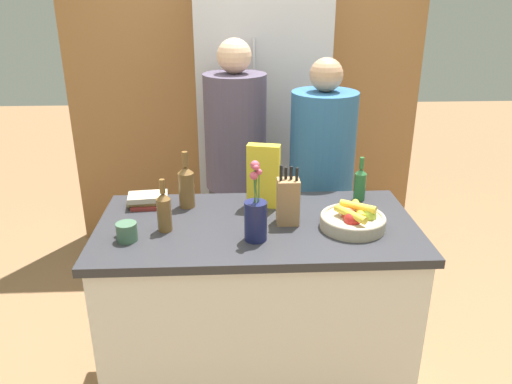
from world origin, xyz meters
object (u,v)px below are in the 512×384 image
Objects in this scene: person_at_sink at (236,165)px; cereal_box at (263,176)px; knife_block at (288,201)px; person_in_blue at (321,180)px; refrigerator at (261,129)px; flower_vase at (256,217)px; bottle_oil at (360,183)px; bottle_vinegar at (164,211)px; fruit_bowl at (353,220)px; book_stack at (148,200)px; bottle_wine at (186,185)px; coffee_mug at (126,232)px.

cereal_box is at bearing -104.80° from person_at_sink.
person_in_blue is (0.27, 0.66, -0.15)m from knife_block.
refrigerator is 5.60× the size of flower_vase.
knife_block is 0.80× the size of flower_vase.
refrigerator is 0.64m from person_at_sink.
flower_vase is at bearing -143.04° from bottle_oil.
bottle_vinegar is at bearing -151.33° from person_in_blue.
knife_block is at bearing 167.02° from fruit_bowl.
book_stack is 0.72× the size of bottle_wine.
bottle_wine is 0.89m from person_in_blue.
cereal_box is 1.39× the size of bottle_oil.
person_in_blue is at bearing 50.80° from cereal_box.
bottle_oil is (0.11, 0.33, 0.05)m from fruit_bowl.
bottle_wine is 0.17× the size of person_at_sink.
coffee_mug is 0.37m from book_stack.
flower_vase is 1.75× the size of book_stack.
knife_block is at bearing -101.09° from person_at_sink.
cereal_box is 0.62m from person_at_sink.
bottle_oil is at bearing -67.49° from person_at_sink.
bottle_vinegar is (-0.56, -0.05, -0.01)m from knife_block.
bottle_oil is (0.50, 0.06, -0.07)m from cereal_box.
bottle_vinegar is (0.12, -0.28, 0.07)m from book_stack.
person_at_sink is (0.45, 0.56, -0.01)m from book_stack.
bottle_vinegar is 0.15× the size of person_in_blue.
person_at_sink reaches higher than book_stack.
cereal_box is (0.06, 0.36, 0.05)m from flower_vase.
person_in_blue is at bearing -42.01° from person_at_sink.
book_stack is at bearing 161.03° from knife_block.
cereal_box is 0.20× the size of person_in_blue.
refrigerator reaches higher than book_stack.
refrigerator is at bearing 101.11° from person_in_blue.
knife_block is (-0.29, 0.07, 0.07)m from fruit_bowl.
book_stack is 0.13× the size of person_in_blue.
person_in_blue is (0.95, 0.43, -0.07)m from book_stack.
flower_vase is 0.66m from book_stack.
bottle_vinegar is at bearing -151.02° from cereal_box.
refrigerator reaches higher than bottle_wine.
cereal_box is 0.60m from book_stack.
flower_vase is (-0.45, -0.09, 0.07)m from fruit_bowl.
book_stack is (-0.53, 0.39, -0.08)m from flower_vase.
cereal_box reaches higher than coffee_mug.
bottle_oil is 0.80× the size of bottle_wine.
bottle_oil reaches higher than coffee_mug.
fruit_bowl is 0.31m from knife_block.
cereal_box is 0.71m from coffee_mug.
refrigerator is 7.04× the size of bottle_wine.
knife_block reaches higher than coffee_mug.
book_stack is 0.22m from bottle_wine.
cereal_box is (-0.06, -1.20, 0.08)m from refrigerator.
knife_block is 1.25× the size of bottle_oil.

